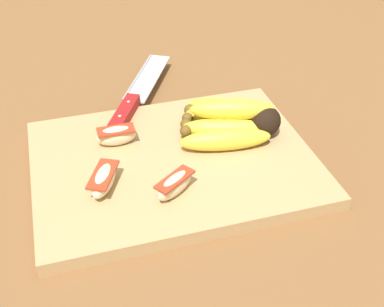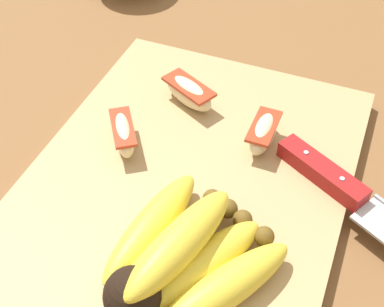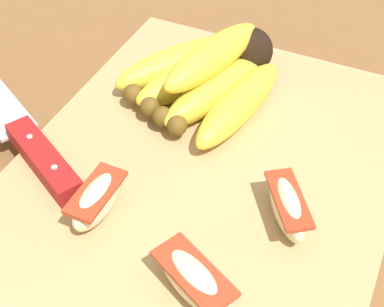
{
  "view_description": "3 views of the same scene",
  "coord_description": "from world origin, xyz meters",
  "px_view_note": "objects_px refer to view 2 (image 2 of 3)",
  "views": [
    {
      "loc": [
        -0.14,
        -0.57,
        0.46
      ],
      "look_at": [
        0.02,
        -0.04,
        0.04
      ],
      "focal_mm": 46.92,
      "sensor_mm": 36.0,
      "label": 1
    },
    {
      "loc": [
        0.32,
        0.12,
        0.41
      ],
      "look_at": [
        -0.0,
        -0.01,
        0.05
      ],
      "focal_mm": 49.77,
      "sensor_mm": 36.0,
      "label": 2
    },
    {
      "loc": [
        -0.3,
        -0.14,
        0.36
      ],
      "look_at": [
        0.0,
        0.0,
        0.04
      ],
      "focal_mm": 53.06,
      "sensor_mm": 36.0,
      "label": 3
    }
  ],
  "objects_px": {
    "chefs_knife": "(362,203)",
    "apple_wedge_far": "(263,133)",
    "banana_bunch": "(181,257)",
    "apple_wedge_near": "(123,133)",
    "apple_wedge_middle": "(189,92)"
  },
  "relations": [
    {
      "from": "banana_bunch",
      "to": "apple_wedge_near",
      "type": "relative_size",
      "value": 2.63
    },
    {
      "from": "banana_bunch",
      "to": "chefs_knife",
      "type": "height_order",
      "value": "banana_bunch"
    },
    {
      "from": "apple_wedge_near",
      "to": "apple_wedge_middle",
      "type": "xyz_separation_m",
      "value": [
        -0.09,
        0.04,
        -0.0
      ]
    },
    {
      "from": "apple_wedge_near",
      "to": "apple_wedge_middle",
      "type": "bearing_deg",
      "value": 156.89
    },
    {
      "from": "banana_bunch",
      "to": "apple_wedge_far",
      "type": "bearing_deg",
      "value": 173.68
    },
    {
      "from": "apple_wedge_near",
      "to": "banana_bunch",
      "type": "bearing_deg",
      "value": 43.71
    },
    {
      "from": "banana_bunch",
      "to": "apple_wedge_middle",
      "type": "height_order",
      "value": "banana_bunch"
    },
    {
      "from": "apple_wedge_near",
      "to": "apple_wedge_middle",
      "type": "distance_m",
      "value": 0.1
    },
    {
      "from": "banana_bunch",
      "to": "apple_wedge_near",
      "type": "distance_m",
      "value": 0.17
    },
    {
      "from": "apple_wedge_far",
      "to": "apple_wedge_near",
      "type": "bearing_deg",
      "value": -67.88
    },
    {
      "from": "apple_wedge_middle",
      "to": "apple_wedge_far",
      "type": "xyz_separation_m",
      "value": [
        0.03,
        0.1,
        0.0
      ]
    },
    {
      "from": "chefs_knife",
      "to": "apple_wedge_far",
      "type": "distance_m",
      "value": 0.12
    },
    {
      "from": "apple_wedge_middle",
      "to": "apple_wedge_near",
      "type": "bearing_deg",
      "value": -23.11
    },
    {
      "from": "chefs_knife",
      "to": "apple_wedge_far",
      "type": "height_order",
      "value": "apple_wedge_far"
    },
    {
      "from": "banana_bunch",
      "to": "chefs_knife",
      "type": "xyz_separation_m",
      "value": [
        -0.13,
        0.13,
        -0.02
      ]
    }
  ]
}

